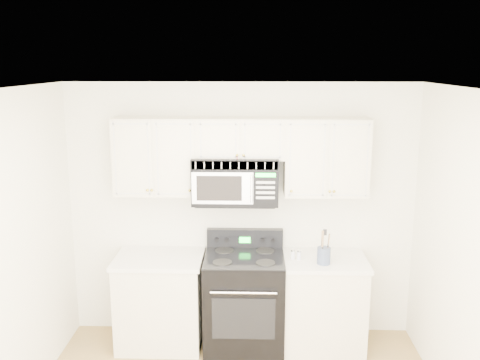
{
  "coord_description": "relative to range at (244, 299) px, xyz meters",
  "views": [
    {
      "loc": [
        0.14,
        -3.49,
        2.79
      ],
      "look_at": [
        0.0,
        1.3,
        1.73
      ],
      "focal_mm": 40.0,
      "sensor_mm": 36.0,
      "label": 1
    }
  ],
  "objects": [
    {
      "name": "utensil_crock",
      "position": [
        0.75,
        -0.13,
        0.53
      ],
      "size": [
        0.13,
        0.13,
        0.34
      ],
      "color": "#425571",
      "rests_on": "base_cabinet_right"
    },
    {
      "name": "shaker_salt",
      "position": [
        0.47,
        -0.01,
        0.48
      ],
      "size": [
        0.04,
        0.04,
        0.09
      ],
      "color": "silver",
      "rests_on": "base_cabinet_right"
    },
    {
      "name": "base_cabinet_left",
      "position": [
        -0.84,
        0.01,
        -0.06
      ],
      "size": [
        0.86,
        0.65,
        0.92
      ],
      "color": "beige",
      "rests_on": "ground"
    },
    {
      "name": "microwave",
      "position": [
        -0.09,
        0.12,
        1.19
      ],
      "size": [
        0.82,
        0.46,
        0.45
      ],
      "color": "black",
      "rests_on": "ground"
    },
    {
      "name": "upper_cabinets",
      "position": [
        -0.04,
        0.16,
        1.45
      ],
      "size": [
        2.44,
        0.37,
        0.75
      ],
      "color": "beige",
      "rests_on": "ground"
    },
    {
      "name": "base_cabinet_right",
      "position": [
        0.76,
        0.01,
        -0.06
      ],
      "size": [
        0.86,
        0.65,
        0.92
      ],
      "color": "beige",
      "rests_on": "ground"
    },
    {
      "name": "range",
      "position": [
        0.0,
        0.0,
        0.0
      ],
      "size": [
        0.77,
        0.7,
        1.12
      ],
      "color": "black",
      "rests_on": "ground"
    },
    {
      "name": "room",
      "position": [
        -0.04,
        -1.42,
        0.82
      ],
      "size": [
        3.51,
        3.51,
        2.61
      ],
      "color": "olive",
      "rests_on": "ground"
    },
    {
      "name": "shaker_pepper",
      "position": [
        0.53,
        -0.02,
        0.48
      ],
      "size": [
        0.04,
        0.04,
        0.09
      ],
      "color": "silver",
      "rests_on": "base_cabinet_right"
    }
  ]
}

